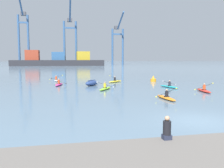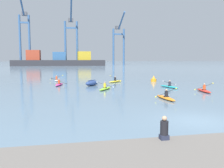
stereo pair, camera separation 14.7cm
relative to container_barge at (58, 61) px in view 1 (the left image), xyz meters
The scene contains 15 objects.
ground_plane 123.59m from the container_barge, 85.50° to the right, with size 800.00×800.00×0.00m, color slate.
container_barge is the anchor object (origin of this frame).
gantry_crane_west 25.90m from the container_barge, 155.29° to the left, with size 6.24×15.97×36.36m.
gantry_crane_west_mid 17.19m from the container_barge, 38.75° to the left, with size 7.87×18.54×36.73m.
gantry_crane_east_mid 41.25m from the container_barge, 20.38° to the left, with size 7.89×18.87×30.56m.
capsized_dinghy 103.14m from the container_barge, 86.77° to the right, with size 2.51×2.70×0.76m.
channel_buoy 100.46m from the container_barge, 80.67° to the right, with size 0.90×0.90×1.00m.
kayak_white 95.04m from the container_barge, 89.47° to the right, with size 2.20×3.43×1.01m.
kayak_teal 108.45m from the container_barge, 81.96° to the right, with size 2.16×3.44×0.95m.
kayak_lime 108.04m from the container_barge, 86.39° to the right, with size 2.26×3.23×0.95m.
kayak_red 113.16m from the container_barge, 81.24° to the right, with size 2.17×3.45×1.04m.
kayak_magenta 101.91m from the container_barge, 89.21° to the right, with size 2.14×3.45×1.04m.
kayak_orange 116.19m from the container_barge, 84.55° to the right, with size 2.19×3.42×1.04m.
kayak_yellow 99.42m from the container_barge, 84.23° to the right, with size 2.89×2.76×1.08m.
seated_onlooker 127.80m from the container_barge, 87.49° to the right, with size 0.32×0.30×0.90m.
Camera 1 is at (-7.90, -12.65, 3.63)m, focal length 38.81 mm.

